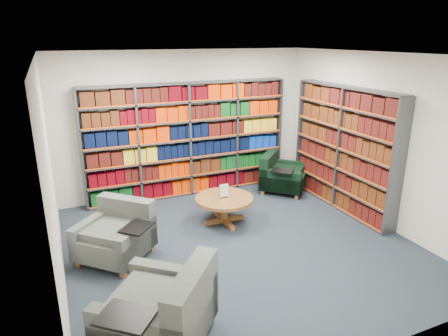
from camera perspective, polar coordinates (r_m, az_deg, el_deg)
name	(u,v)px	position (r m, az deg, el deg)	size (l,w,h in m)	color
room_shell	(241,157)	(5.67, 2.42, 1.61)	(5.02, 5.02, 2.82)	#18242D
bookshelf_back	(188,140)	(7.85, -5.10, 3.99)	(4.00, 0.28, 2.20)	#47494F
bookshelf_right	(343,149)	(7.49, 16.66, 2.59)	(0.28, 2.50, 2.20)	#47494F
chair_teal_left	(118,235)	(5.98, -14.90, -9.26)	(1.25, 1.25, 0.80)	#091A35
chair_green_right	(280,176)	(8.25, 8.00, -1.14)	(1.18, 1.18, 0.76)	black
chair_teal_front	(166,314)	(4.32, -8.36, -19.94)	(1.40, 1.40, 0.90)	#091A35
coffee_table	(224,202)	(6.74, 0.01, -4.95)	(0.98, 0.98, 0.69)	olive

